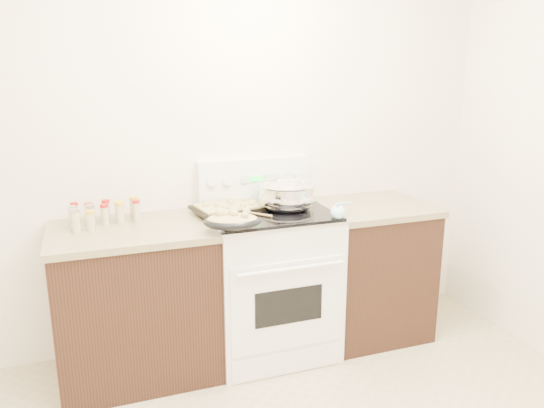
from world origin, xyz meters
name	(u,v)px	position (x,y,z in m)	size (l,w,h in m)	color
room_shell	(314,102)	(0.00, 0.00, 1.70)	(4.10, 3.60, 2.75)	white
counter_left	(137,301)	(-0.48, 1.43, 0.46)	(0.93, 0.67, 0.92)	black
counter_right	(369,268)	(1.08, 1.43, 0.46)	(0.73, 0.67, 0.92)	black
kitchen_range	(269,279)	(0.35, 1.42, 0.49)	(0.78, 0.73, 1.22)	white
mixing_bowl	(287,196)	(0.47, 1.44, 1.03)	(0.41, 0.41, 0.21)	silver
roasting_pan	(232,220)	(0.03, 1.14, 0.99)	(0.36, 0.29, 0.11)	black
baking_sheet	(229,207)	(0.13, 1.54, 0.96)	(0.48, 0.38, 0.06)	black
wooden_spoon	(247,215)	(0.18, 1.33, 0.95)	(0.20, 0.23, 0.04)	#9B7946
blue_ladle	(338,211)	(0.69, 1.15, 0.98)	(0.23, 0.22, 0.11)	#A0E2EF
spice_jars	(102,213)	(-0.63, 1.56, 0.98)	(0.40, 0.24, 0.13)	#BFB28C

